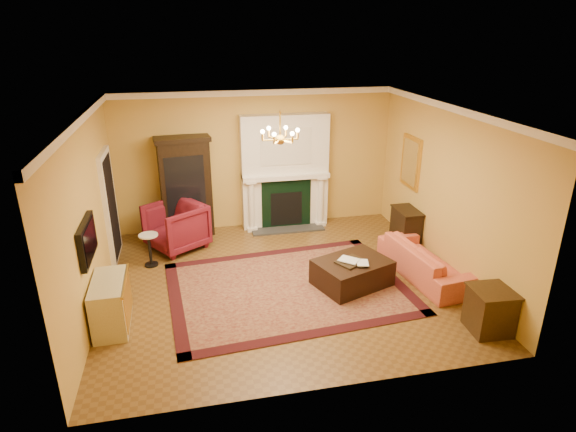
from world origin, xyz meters
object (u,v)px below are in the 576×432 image
object	(u,v)px
commode	(111,304)
leather_ottoman	(352,272)
console_table	(406,228)
china_cabinet	(186,189)
end_table	(490,311)
wingback_armchair	(176,224)
coral_sofa	(426,256)
pedestal_table	(150,248)

from	to	relation	value
commode	leather_ottoman	xyz separation A→B (m)	(3.92, 0.42, -0.13)
console_table	china_cabinet	bearing A→B (deg)	160.55
leather_ottoman	commode	bearing A→B (deg)	165.62
china_cabinet	console_table	world-z (taller)	china_cabinet
end_table	console_table	distance (m)	3.02
wingback_armchair	end_table	distance (m)	5.95
commode	console_table	world-z (taller)	console_table
end_table	china_cabinet	bearing A→B (deg)	133.18
wingback_armchair	commode	world-z (taller)	wingback_armchair
commode	end_table	distance (m)	5.60
end_table	console_table	xyz separation A→B (m)	(0.06, 3.02, 0.06)
end_table	coral_sofa	bearing A→B (deg)	94.55
pedestal_table	coral_sofa	world-z (taller)	coral_sofa
wingback_armchair	coral_sofa	distance (m)	4.86
coral_sofa	end_table	bearing A→B (deg)	177.51
china_cabinet	leather_ottoman	size ratio (longest dim) A/B	1.69
wingback_armchair	console_table	size ratio (longest dim) A/B	1.36
pedestal_table	commode	size ratio (longest dim) A/B	0.63
pedestal_table	end_table	size ratio (longest dim) A/B	0.98
china_cabinet	coral_sofa	size ratio (longest dim) A/B	1.00
leather_ottoman	china_cabinet	bearing A→B (deg)	113.40
commode	leather_ottoman	world-z (taller)	commode
pedestal_table	commode	xyz separation A→B (m)	(-0.45, -1.90, 0.01)
console_table	leather_ottoman	bearing A→B (deg)	-140.43
wingback_armchair	coral_sofa	xyz separation A→B (m)	(4.37, -2.13, -0.12)
wingback_armchair	leather_ottoman	bearing A→B (deg)	20.47
coral_sofa	leather_ottoman	distance (m)	1.40
wingback_armchair	pedestal_table	size ratio (longest dim) A/B	1.63
coral_sofa	china_cabinet	bearing A→B (deg)	48.86
pedestal_table	end_table	xyz separation A→B (m)	(5.00, -3.19, -0.04)
wingback_armchair	console_table	bearing A→B (deg)	46.02
pedestal_table	end_table	bearing A→B (deg)	-32.52
china_cabinet	console_table	bearing A→B (deg)	-26.75
china_cabinet	wingback_armchair	distance (m)	0.87
pedestal_table	coral_sofa	xyz separation A→B (m)	(4.86, -1.44, 0.03)
commode	pedestal_table	bearing A→B (deg)	75.39
pedestal_table	coral_sofa	bearing A→B (deg)	-16.47
wingback_armchair	leather_ottoman	xyz separation A→B (m)	(2.98, -2.17, -0.28)
end_table	pedestal_table	bearing A→B (deg)	147.48
wingback_armchair	coral_sofa	world-z (taller)	wingback_armchair
end_table	leather_ottoman	size ratio (longest dim) A/B	0.54
china_cabinet	commode	xyz separation A→B (m)	(-1.19, -3.26, -0.65)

